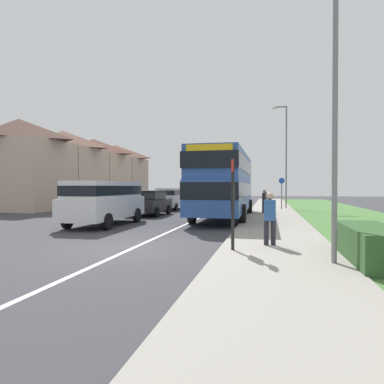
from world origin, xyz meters
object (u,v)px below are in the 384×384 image
pedestrian_walking_away (265,200)px  bus_stop_sign (233,198)px  parked_van_white (105,199)px  cycle_route_sign (282,192)px  parked_car_silver (170,198)px  parked_car_black (149,202)px  pedestrian_at_stop (270,216)px  street_lamp_near (330,87)px  double_decker_bus (224,181)px  street_lamp_mid (285,151)px

pedestrian_walking_away → bus_stop_sign: bus_stop_sign is taller
parked_van_white → cycle_route_sign: size_ratio=2.10×
parked_car_silver → parked_van_white: bearing=-89.7°
parked_car_black → parked_car_silver: (-0.27, 5.54, 0.06)m
pedestrian_at_stop → street_lamp_near: size_ratio=0.24×
parked_car_silver → street_lamp_near: (9.02, -17.71, 3.14)m
double_decker_bus → street_lamp_mid: 9.96m
double_decker_bus → street_lamp_near: size_ratio=1.45×
parked_van_white → parked_car_black: 5.56m
street_lamp_near → parked_car_black: bearing=125.7°
bus_stop_sign → street_lamp_mid: bearing=83.3°
double_decker_bus → bus_stop_sign: 10.14m
parked_car_silver → bus_stop_sign: bus_stop_sign is taller
parked_car_black → street_lamp_near: size_ratio=0.56×
parked_car_silver → pedestrian_at_stop: parked_car_silver is taller
street_lamp_near → street_lamp_mid: size_ratio=0.85×
bus_stop_sign → pedestrian_walking_away: bearing=87.0°
street_lamp_mid → pedestrian_at_stop: bearing=-93.9°
bus_stop_sign → parked_van_white: bearing=140.1°
parked_car_silver → double_decker_bus: bearing=-51.9°
double_decker_bus → parked_car_black: bearing=167.3°
parked_van_white → street_lamp_mid: 16.35m
double_decker_bus → pedestrian_walking_away: bearing=55.8°
parked_car_silver → cycle_route_sign: (8.66, 1.01, 0.48)m
parked_car_silver → pedestrian_at_stop: size_ratio=2.74×
street_lamp_near → double_decker_bus: bearing=109.0°
parked_van_white → bus_stop_sign: bus_stop_sign is taller
double_decker_bus → parked_car_silver: double_decker_bus is taller
parked_car_black → pedestrian_at_stop: (7.46, -10.16, 0.09)m
double_decker_bus → cycle_route_sign: (3.44, 7.67, -0.71)m
parked_van_white → pedestrian_at_stop: 8.94m
parked_van_white → pedestrian_walking_away: parked_van_white is taller
pedestrian_at_stop → street_lamp_mid: street_lamp_mid is taller
pedestrian_at_stop → pedestrian_walking_away: 12.31m
parked_van_white → street_lamp_near: 11.50m
bus_stop_sign → parked_car_silver: bearing=112.0°
cycle_route_sign → street_lamp_near: bearing=-88.9°
pedestrian_walking_away → street_lamp_mid: (1.51, 5.60, 3.73)m
bus_stop_sign → street_lamp_mid: street_lamp_mid is taller
double_decker_bus → pedestrian_walking_away: 4.12m
double_decker_bus → parked_van_white: size_ratio=1.94×
parked_van_white → street_lamp_mid: street_lamp_mid is taller
double_decker_bus → parked_van_white: bearing=-139.3°
bus_stop_sign → pedestrian_at_stop: bearing=44.3°
double_decker_bus → street_lamp_mid: street_lamp_mid is taller
street_lamp_mid → parked_car_silver: bearing=-166.1°
pedestrian_at_stop → street_lamp_mid: (1.23, 17.91, 3.73)m
parked_car_black → pedestrian_walking_away: size_ratio=2.36×
parked_car_black → pedestrian_walking_away: (7.17, 2.15, 0.09)m
pedestrian_at_stop → street_lamp_near: bearing=-57.2°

